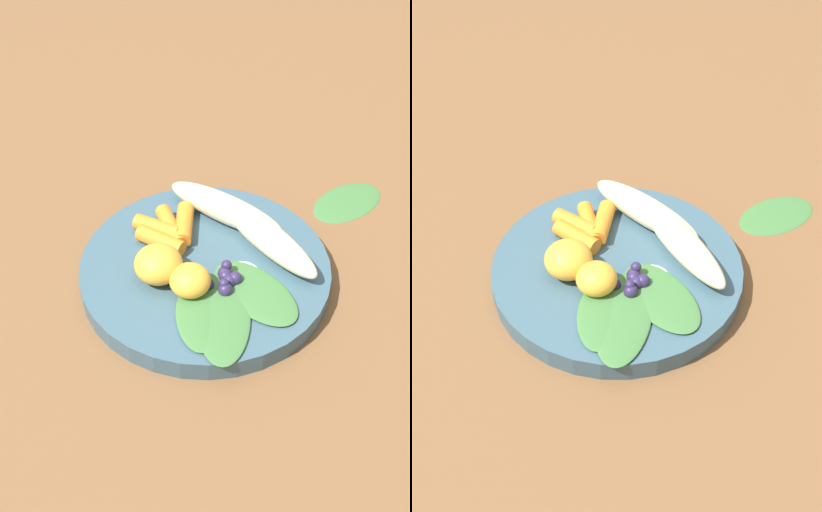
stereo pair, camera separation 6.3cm
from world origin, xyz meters
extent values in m
plane|color=brown|center=(0.00, 0.00, 0.00)|extent=(2.40, 2.40, 0.00)
cylinder|color=#385666|center=(0.00, 0.00, 0.01)|extent=(0.26, 0.26, 0.02)
ellipsoid|color=beige|center=(-0.06, 0.05, 0.04)|extent=(0.14, 0.10, 0.03)
ellipsoid|color=beige|center=(0.01, 0.07, 0.04)|extent=(0.15, 0.06, 0.03)
ellipsoid|color=#F4A833|center=(0.03, -0.03, 0.04)|extent=(0.04, 0.04, 0.03)
ellipsoid|color=#F4A833|center=(0.00, -0.05, 0.04)|extent=(0.05, 0.05, 0.04)
cylinder|color=orange|center=(-0.06, 0.00, 0.03)|extent=(0.06, 0.04, 0.02)
cylinder|color=orange|center=(-0.06, -0.01, 0.03)|extent=(0.06, 0.02, 0.02)
cylinder|color=orange|center=(-0.06, -0.03, 0.03)|extent=(0.05, 0.05, 0.02)
cylinder|color=orange|center=(-0.04, -0.03, 0.03)|extent=(0.05, 0.05, 0.02)
sphere|color=#2D234C|center=(0.04, 0.02, 0.03)|extent=(0.01, 0.01, 0.01)
sphere|color=#2D234C|center=(0.03, 0.01, 0.03)|extent=(0.01, 0.01, 0.01)
sphere|color=#2D234C|center=(0.05, 0.00, 0.03)|extent=(0.01, 0.01, 0.01)
sphere|color=#2D234C|center=(0.04, -0.01, 0.03)|extent=(0.01, 0.01, 0.01)
sphere|color=#2D234C|center=(0.05, 0.00, 0.04)|extent=(0.01, 0.01, 0.01)
sphere|color=#2D234C|center=(0.03, 0.01, 0.04)|extent=(0.01, 0.01, 0.01)
sphere|color=#2D234C|center=(0.03, 0.01, 0.03)|extent=(0.01, 0.01, 0.01)
sphere|color=#2D234C|center=(0.04, 0.01, 0.03)|extent=(0.01, 0.01, 0.01)
cylinder|color=white|center=(0.03, 0.03, 0.02)|extent=(0.04, 0.04, 0.00)
ellipsoid|color=#3D7038|center=(0.06, -0.03, 0.03)|extent=(0.10, 0.07, 0.00)
ellipsoid|color=#3D7038|center=(0.07, -0.01, 0.03)|extent=(0.13, 0.10, 0.00)
ellipsoid|color=#3D7038|center=(0.06, 0.03, 0.03)|extent=(0.12, 0.08, 0.00)
ellipsoid|color=#3D7038|center=(-0.05, 0.21, 0.00)|extent=(0.08, 0.11, 0.01)
camera|label=1|loc=(0.42, -0.19, 0.47)|focal=43.14mm
camera|label=2|loc=(0.44, -0.13, 0.47)|focal=43.14mm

